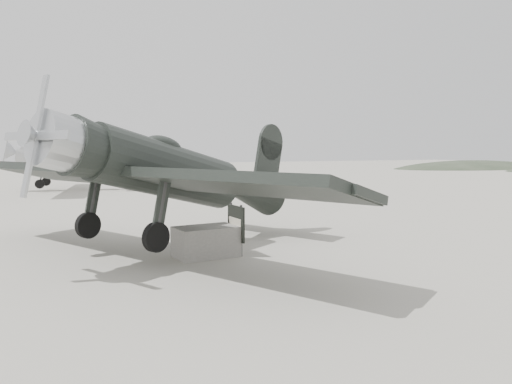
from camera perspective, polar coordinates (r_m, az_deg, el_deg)
ground at (r=17.54m, az=3.07°, el=-5.14°), size 160.00×160.00×0.00m
hill_northeast at (r=79.98m, az=23.51°, el=2.52°), size 32.00×16.00×5.20m
lowwing_monoplane at (r=15.21m, az=-9.04°, el=2.04°), size 10.67×12.97×4.39m
highwing_monoplane at (r=38.56m, az=-20.84°, el=3.52°), size 9.05×12.70×3.58m
equipment_block at (r=14.41m, az=-5.73°, el=-5.66°), size 1.87×1.31×0.87m
sign_board at (r=14.62m, az=-2.29°, el=-3.68°), size 0.16×1.03×1.49m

